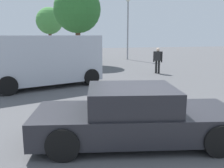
# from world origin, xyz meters

# --- Properties ---
(ground_plane) EXTENTS (80.00, 80.00, 0.00)m
(ground_plane) POSITION_xyz_m (0.00, 0.00, 0.00)
(ground_plane) COLOR #515154
(sedan_foreground) EXTENTS (4.61, 2.56, 1.22)m
(sedan_foreground) POSITION_xyz_m (-0.34, -0.15, 0.56)
(sedan_foreground) COLOR #232328
(sedan_foreground) RESTS_ON ground_plane
(van_white) EXTENTS (5.26, 3.44, 2.29)m
(van_white) POSITION_xyz_m (-2.16, 6.61, 1.23)
(van_white) COLOR #B2B7C1
(van_white) RESTS_ON ground_plane
(pedestrian) EXTENTS (0.46, 0.44, 1.55)m
(pedestrian) POSITION_xyz_m (4.46, 8.85, 0.91)
(pedestrian) COLOR black
(pedestrian) RESTS_ON ground_plane
(light_post_near) EXTENTS (0.44, 0.44, 5.79)m
(light_post_near) POSITION_xyz_m (5.52, 17.74, 3.98)
(light_post_near) COLOR gray
(light_post_near) RESTS_ON ground_plane
(tree_back_left) EXTENTS (3.59, 3.59, 6.04)m
(tree_back_left) POSITION_xyz_m (0.43, 14.78, 4.22)
(tree_back_left) COLOR brown
(tree_back_left) RESTS_ON ground_plane
(tree_back_center) EXTENTS (2.81, 2.81, 5.21)m
(tree_back_center) POSITION_xyz_m (-1.48, 22.95, 3.77)
(tree_back_center) COLOR brown
(tree_back_center) RESTS_ON ground_plane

